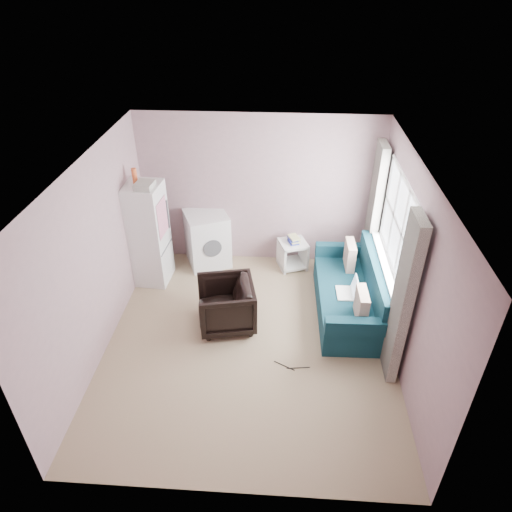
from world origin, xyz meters
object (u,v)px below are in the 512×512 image
at_px(fridge, 147,234).
at_px(side_table, 293,252).
at_px(sofa, 353,295).
at_px(washing_machine, 207,238).
at_px(armchair, 226,303).

xyz_separation_m(fridge, side_table, (2.25, 0.49, -0.56)).
height_order(fridge, sofa, fridge).
height_order(fridge, side_table, fridge).
bearing_deg(washing_machine, armchair, -95.43).
bearing_deg(washing_machine, sofa, -50.31).
relative_size(armchair, fridge, 0.41).
distance_m(armchair, fridge, 1.74).
xyz_separation_m(washing_machine, sofa, (2.29, -1.18, -0.17)).
bearing_deg(sofa, armchair, -169.18).
relative_size(fridge, washing_machine, 2.03).
xyz_separation_m(armchair, sofa, (1.79, 0.38, -0.07)).
bearing_deg(armchair, side_table, 136.79).
distance_m(fridge, washing_machine, 1.04).
xyz_separation_m(fridge, sofa, (3.11, -0.65, -0.52)).
distance_m(side_table, sofa, 1.43).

